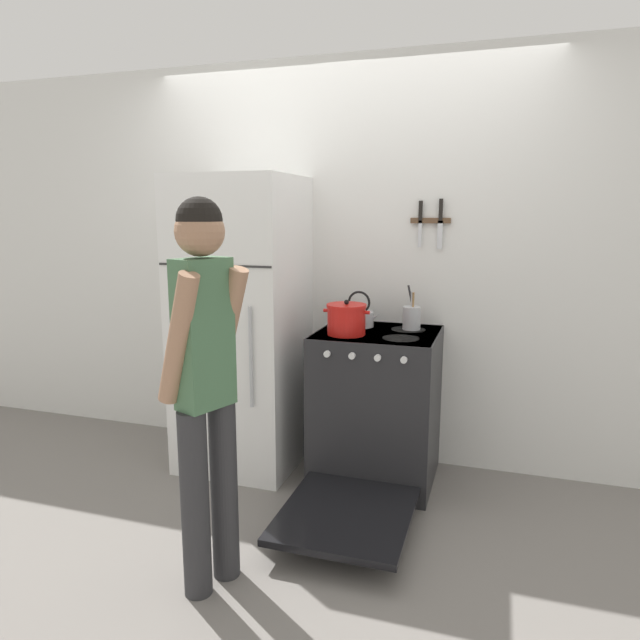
# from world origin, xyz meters

# --- Properties ---
(ground_plane) EXTENTS (14.00, 14.00, 0.00)m
(ground_plane) POSITION_xyz_m (0.00, 0.00, 0.00)
(ground_plane) COLOR slate
(wall_back) EXTENTS (10.00, 0.06, 2.55)m
(wall_back) POSITION_xyz_m (0.00, 0.03, 1.27)
(wall_back) COLOR silver
(wall_back) RESTS_ON ground_plane
(refrigerator) EXTENTS (0.71, 0.71, 1.82)m
(refrigerator) POSITION_xyz_m (-0.57, -0.34, 0.91)
(refrigerator) COLOR white
(refrigerator) RESTS_ON ground_plane
(stove_range) EXTENTS (0.70, 1.37, 0.91)m
(stove_range) POSITION_xyz_m (0.30, -0.36, 0.45)
(stove_range) COLOR #232326
(stove_range) RESTS_ON ground_plane
(dutch_oven_pot) EXTENTS (0.27, 0.23, 0.20)m
(dutch_oven_pot) POSITION_xyz_m (0.14, -0.45, 1.00)
(dutch_oven_pot) COLOR red
(dutch_oven_pot) RESTS_ON stove_range
(tea_kettle) EXTENTS (0.23, 0.18, 0.22)m
(tea_kettle) POSITION_xyz_m (0.15, -0.19, 0.98)
(tea_kettle) COLOR silver
(tea_kettle) RESTS_ON stove_range
(utensil_jar) EXTENTS (0.11, 0.11, 0.27)m
(utensil_jar) POSITION_xyz_m (0.48, -0.19, 0.99)
(utensil_jar) COLOR #B7BABF
(utensil_jar) RESTS_ON stove_range
(person) EXTENTS (0.35, 0.40, 1.66)m
(person) POSITION_xyz_m (-0.16, -1.54, 0.95)
(person) COLOR #2D2D30
(person) RESTS_ON ground_plane
(wall_knife_strip) EXTENTS (0.24, 0.03, 0.30)m
(wall_knife_strip) POSITION_xyz_m (0.55, -0.02, 1.57)
(wall_knife_strip) COLOR brown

